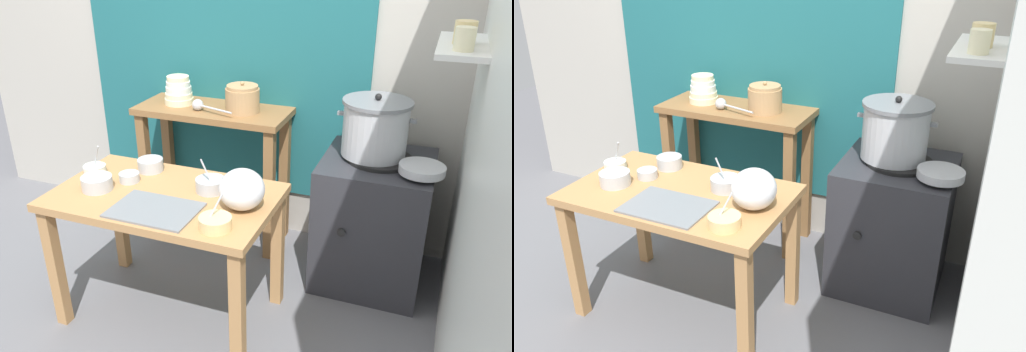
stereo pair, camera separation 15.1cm
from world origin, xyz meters
The scene contains 20 objects.
ground_plane centered at (0.00, 0.00, 0.00)m, with size 9.00×9.00×0.00m, color slate.
wall_back centered at (0.08, 1.10, 1.30)m, with size 4.40×0.12×2.60m.
wall_right centered at (1.40, 0.20, 1.30)m, with size 0.30×3.20×2.60m.
prep_table centered at (-0.01, 0.00, 0.61)m, with size 1.10×0.66×0.72m.
back_shelf_table centered at (-0.13, 0.83, 0.68)m, with size 0.96×0.40×0.90m.
stove_block centered at (0.93, 0.70, 0.38)m, with size 0.60×0.61×0.78m.
steamer_pot centered at (0.89, 0.72, 0.94)m, with size 0.42×0.37×0.34m.
clay_pot centered at (0.07, 0.83, 0.98)m, with size 0.21×0.21×0.19m.
bowl_stack_enamel centered at (-0.37, 0.84, 0.98)m, with size 0.18×0.18×0.18m.
ladle centered at (-0.18, 0.75, 0.94)m, with size 0.29×0.12×0.07m.
serving_tray centered at (0.04, -0.17, 0.72)m, with size 0.40×0.28×0.01m, color slate.
plastic_bag centered at (0.41, 0.00, 0.82)m, with size 0.21×0.22×0.19m, color white.
wide_pan centered at (1.16, 0.56, 0.80)m, with size 0.23×0.23×0.04m, color #B7BABF.
prep_bowl_0 centered at (0.30, 0.22, 0.74)m, with size 0.11×0.11×0.04m.
prep_bowl_1 centered at (0.19, 0.11, 0.76)m, with size 0.15×0.15×0.17m.
prep_bowl_2 centered at (-0.34, -0.08, 0.76)m, with size 0.15×0.15×0.07m.
prep_bowl_3 centered at (-0.47, 0.08, 0.75)m, with size 0.12×0.12×0.16m.
prep_bowl_4 centered at (-0.21, 0.22, 0.76)m, with size 0.14×0.14×0.07m.
prep_bowl_5 centered at (0.37, -0.21, 0.75)m, with size 0.15×0.15×0.15m.
prep_bowl_6 centered at (-0.24, 0.06, 0.75)m, with size 0.10×0.10×0.05m.
Camera 2 is at (1.35, -1.88, 1.86)m, focal length 35.95 mm.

